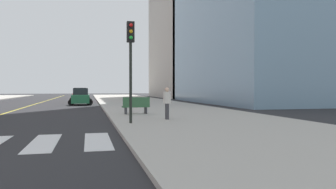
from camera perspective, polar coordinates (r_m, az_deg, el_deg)
sidewalk_kerb_east at (r=28.65m, az=-1.04°, el=-2.47°), size 10.00×120.00×0.15m
lane_divider_paint at (r=48.31m, az=-20.72°, el=-1.17°), size 0.16×80.00×0.01m
parking_garage_concrete at (r=69.64m, az=5.95°, el=12.77°), size 18.00×24.00×31.89m
car_green_nearest at (r=37.94m, az=-14.84°, el=-0.43°), size 2.60×4.16×1.86m
car_red_fourth at (r=46.03m, az=-14.90°, el=-0.14°), size 2.65×4.26×1.90m
traffic_light_near_corner at (r=16.33m, az=-6.47°, el=7.29°), size 0.36×0.41×4.95m
park_bench at (r=21.99m, az=-5.55°, el=-1.96°), size 1.83×0.68×1.12m
pedestrian_waiting_east at (r=18.16m, az=-0.16°, el=-1.26°), size 0.43×0.43×1.75m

